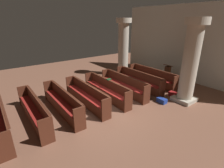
{
  "coord_description": "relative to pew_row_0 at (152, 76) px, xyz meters",
  "views": [
    {
      "loc": [
        5.44,
        -3.81,
        3.62
      ],
      "look_at": [
        -0.55,
        0.69,
        0.75
      ],
      "focal_mm": 27.03,
      "sensor_mm": 36.0,
      "label": 1
    }
  ],
  "objects": [
    {
      "name": "pew_row_4",
      "position": [
        0.0,
        -4.42,
        0.0
      ],
      "size": [
        3.29,
        0.46,
        0.91
      ],
      "color": "#562819",
      "rests_on": "ground"
    },
    {
      "name": "pew_row_3",
      "position": [
        0.0,
        -3.32,
        0.0
      ],
      "size": [
        3.29,
        0.46,
        0.91
      ],
      "color": "#562819",
      "rests_on": "ground"
    },
    {
      "name": "pew_row_0",
      "position": [
        0.0,
        0.0,
        0.0
      ],
      "size": [
        3.29,
        0.47,
        0.91
      ],
      "color": "#562819",
      "rests_on": "ground"
    },
    {
      "name": "pew_row_5",
      "position": [
        0.0,
        -5.53,
        0.0
      ],
      "size": [
        3.29,
        0.47,
        0.91
      ],
      "color": "#562819",
      "rests_on": "ground"
    },
    {
      "name": "pillar_aisle_side",
      "position": [
        2.47,
        -0.53,
        1.46
      ],
      "size": [
        0.99,
        0.99,
        3.73
      ],
      "color": "#B6AD9A",
      "rests_on": "ground"
    },
    {
      "name": "back_wall",
      "position": [
        0.75,
        2.27,
        1.77
      ],
      "size": [
        10.0,
        0.16,
        4.5
      ],
      "primitive_type": "cube",
      "color": "silver",
      "rests_on": "ground"
    },
    {
      "name": "hymn_book",
      "position": [
        -0.05,
        -3.13,
        0.44
      ],
      "size": [
        0.15,
        0.21,
        0.04
      ],
      "primitive_type": "cube",
      "color": "#194723",
      "rests_on": "pew_row_3"
    },
    {
      "name": "pew_row_6",
      "position": [
        0.0,
        -6.63,
        0.0
      ],
      "size": [
        3.29,
        0.46,
        0.91
      ],
      "color": "#562819",
      "rests_on": "ground"
    },
    {
      "name": "pillar_far_side",
      "position": [
        -2.42,
        -0.2,
        1.46
      ],
      "size": [
        0.99,
        0.99,
        3.73
      ],
      "color": "#B6AD9A",
      "rests_on": "ground"
    },
    {
      "name": "lectern",
      "position": [
        0.28,
        1.11,
        -0.03
      ],
      "size": [
        0.48,
        0.45,
        1.08
      ],
      "color": "brown",
      "rests_on": "ground"
    },
    {
      "name": "ground_plane",
      "position": [
        0.75,
        -3.81,
        -0.48
      ],
      "size": [
        19.2,
        19.2,
        0.0
      ],
      "primitive_type": "plane",
      "color": "brown"
    },
    {
      "name": "kneeler_box_blue",
      "position": [
        1.97,
        -1.55,
        -0.37
      ],
      "size": [
        0.43,
        0.27,
        0.22
      ],
      "primitive_type": "cube",
      "color": "navy",
      "rests_on": "ground"
    },
    {
      "name": "pew_row_1",
      "position": [
        0.0,
        -1.11,
        0.0
      ],
      "size": [
        3.29,
        0.46,
        0.91
      ],
      "color": "#562819",
      "rests_on": "ground"
    },
    {
      "name": "kneeler_box_red",
      "position": [
        1.88,
        -0.53,
        -0.36
      ],
      "size": [
        0.43,
        0.26,
        0.23
      ],
      "primitive_type": "cube",
      "color": "maroon",
      "rests_on": "ground"
    },
    {
      "name": "pew_row_2",
      "position": [
        0.0,
        -2.21,
        0.0
      ],
      "size": [
        3.29,
        0.47,
        0.91
      ],
      "color": "#562819",
      "rests_on": "ground"
    }
  ]
}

